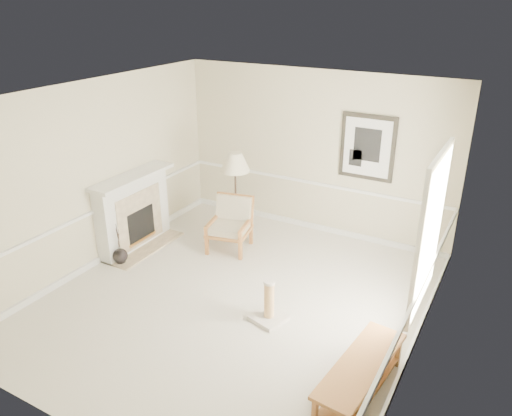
{
  "coord_description": "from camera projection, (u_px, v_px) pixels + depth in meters",
  "views": [
    {
      "loc": [
        3.23,
        -5.11,
        4.05
      ],
      "look_at": [
        -0.03,
        0.7,
        1.16
      ],
      "focal_mm": 35.0,
      "sensor_mm": 36.0,
      "label": 1
    }
  ],
  "objects": [
    {
      "name": "room",
      "position": [
        244.0,
        177.0,
        6.41
      ],
      "size": [
        5.04,
        5.54,
        2.92
      ],
      "color": "beige",
      "rests_on": "ground"
    },
    {
      "name": "floor_lamp",
      "position": [
        235.0,
        165.0,
        8.36
      ],
      "size": [
        0.58,
        0.58,
        1.6
      ],
      "rotation": [
        0.0,
        0.0,
        0.16
      ],
      "color": "black",
      "rests_on": "ground"
    },
    {
      "name": "armchair",
      "position": [
        231.0,
        221.0,
        8.47
      ],
      "size": [
        0.8,
        0.84,
        0.89
      ],
      "rotation": [
        0.0,
        0.0,
        0.22
      ],
      "color": "#9F5933",
      "rests_on": "ground"
    },
    {
      "name": "ground",
      "position": [
        234.0,
        300.0,
        7.15
      ],
      "size": [
        5.5,
        5.5,
        0.0
      ],
      "primitive_type": "plane",
      "color": "silver",
      "rests_on": "ground"
    },
    {
      "name": "bench",
      "position": [
        360.0,
        373.0,
        5.36
      ],
      "size": [
        0.61,
        1.54,
        0.43
      ],
      "rotation": [
        0.0,
        0.0,
        -0.11
      ],
      "color": "#9F5933",
      "rests_on": "ground"
    },
    {
      "name": "scratching_post",
      "position": [
        269.0,
        307.0,
        6.65
      ],
      "size": [
        0.52,
        0.52,
        0.6
      ],
      "rotation": [
        0.0,
        0.0,
        -0.26
      ],
      "color": "silver",
      "rests_on": "ground"
    },
    {
      "name": "fireplace",
      "position": [
        134.0,
        212.0,
        8.42
      ],
      "size": [
        0.64,
        1.64,
        1.31
      ],
      "color": "white",
      "rests_on": "ground"
    },
    {
      "name": "floor_vase",
      "position": [
        120.0,
        256.0,
        8.05
      ],
      "size": [
        0.25,
        0.25,
        0.72
      ],
      "rotation": [
        0.0,
        0.0,
        0.01
      ],
      "color": "black",
      "rests_on": "ground"
    }
  ]
}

